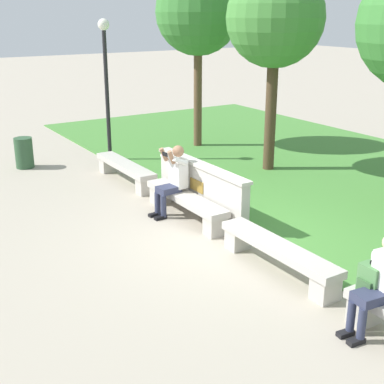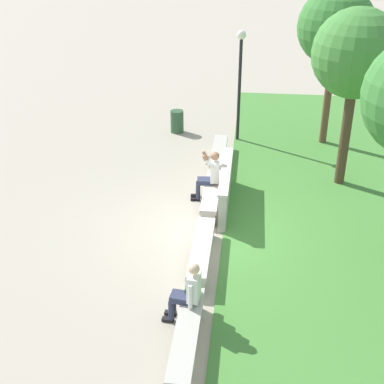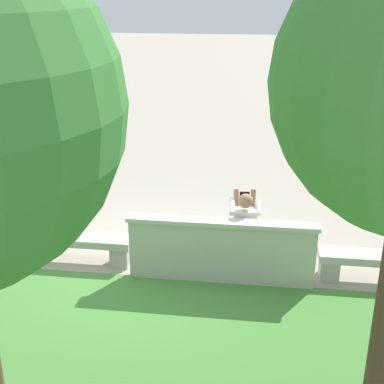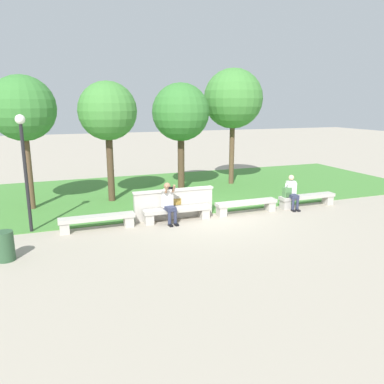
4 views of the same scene
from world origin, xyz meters
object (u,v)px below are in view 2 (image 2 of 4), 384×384
bench_far (187,337)px  lamp_post (240,70)px  bench_near (212,194)px  person_photographer (210,173)px  backpack (192,287)px  bench_main (219,153)px  tree_right_background (336,28)px  person_distant (188,291)px  trash_bin (177,121)px  bench_mid (202,251)px  tree_behind_wall (357,55)px

bench_far → lamp_post: 9.91m
lamp_post → bench_near: bearing=-6.0°
bench_far → person_photographer: person_photographer is taller
backpack → bench_near: bearing=179.9°
bench_main → tree_right_background: 5.04m
bench_main → person_distant: size_ratio=1.83×
bench_near → lamp_post: bearing=174.0°
trash_bin → backpack: bearing=9.7°
bench_main → lamp_post: 2.82m
bench_far → person_photographer: (-5.50, -0.08, 0.43)m
bench_mid → tree_right_background: tree_right_background is taller
bench_near → tree_behind_wall: tree_behind_wall is taller
bench_mid → person_distant: bearing=-2.1°
person_distant → lamp_post: lamp_post is taller
bench_mid → person_photographer: (-2.90, -0.08, 0.43)m
person_photographer → trash_bin: bearing=-162.2°
bench_mid → person_photographer: size_ratio=1.74×
backpack → tree_right_background: bearing=159.9°
bench_far → backpack: size_ratio=5.38×
bench_near → bench_main: bearing=180.0°
bench_near → backpack: bearing=-0.1°
backpack → tree_behind_wall: 7.39m
trash_bin → bench_mid: bearing=11.8°
backpack → tree_right_background: (-8.84, 3.24, 3.00)m
bench_far → lamp_post: size_ratio=0.65×
bench_near → bench_far: (5.19, 0.00, 0.00)m
tree_right_background → lamp_post: (0.07, -2.75, -1.30)m
backpack → person_distant: bearing=-19.5°
person_distant → bench_near: bearing=179.1°
bench_far → bench_near: bearing=180.0°
lamp_post → backpack: bearing=-3.2°
bench_main → tree_right_background: (-1.98, 3.23, 3.32)m
bench_far → person_photographer: bearing=-179.2°
tree_behind_wall → tree_right_background: bearing=-177.0°
tree_behind_wall → tree_right_background: (-2.94, -0.15, 0.12)m
tree_right_background → lamp_post: 3.04m
bench_far → person_photographer: 5.52m
tree_right_background → bench_mid: bearing=-24.2°
bench_main → tree_behind_wall: (0.96, 3.38, 3.20)m
lamp_post → trash_bin: bearing=-103.6°
bench_far → trash_bin: bearing=-171.2°
bench_main → tree_behind_wall: size_ratio=0.49×
bench_mid → backpack: 1.70m
backpack → tree_right_background: size_ratio=0.09×
person_photographer → trash_bin: size_ratio=1.76×
bench_far → bench_mid: bearing=180.0°
bench_mid → trash_bin: trash_bin is taller
bench_mid → tree_behind_wall: (-4.23, 3.38, 3.20)m
bench_mid → backpack: backpack is taller
tree_right_background → trash_bin: bearing=-95.1°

